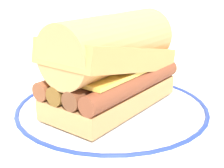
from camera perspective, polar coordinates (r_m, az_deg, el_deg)
ground_plane at (r=0.42m, az=0.97°, el=-6.89°), size 1.50×1.50×0.00m
plate at (r=0.44m, az=-0.00°, el=-4.58°), size 0.28×0.28×0.01m
sausage_sandwich at (r=0.42m, az=0.00°, el=3.96°), size 0.21×0.17×0.12m
drinking_glass at (r=0.65m, az=-0.66°, el=7.12°), size 0.06×0.06×0.12m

